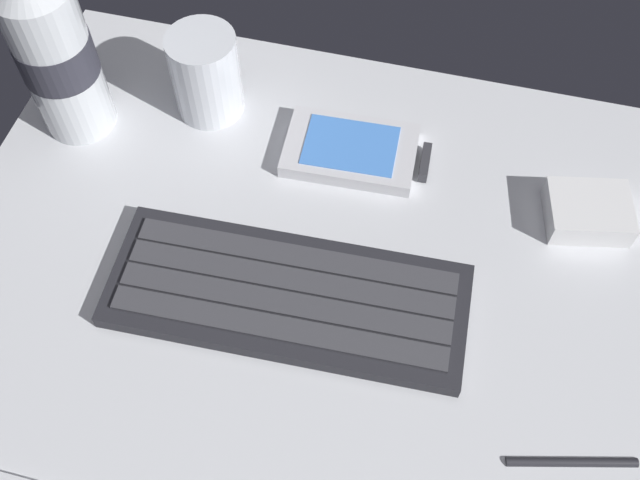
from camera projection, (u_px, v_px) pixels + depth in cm
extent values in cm
cube|color=silver|center=(320.00, 265.00, 62.09)|extent=(64.00, 48.00, 2.00)
cube|color=#232328|center=(288.00, 296.00, 58.58)|extent=(29.43, 12.18, 1.40)
cube|color=#3D3D42|center=(296.00, 256.00, 59.57)|extent=(26.74, 3.09, 0.30)
cube|color=#3D3D42|center=(290.00, 279.00, 58.43)|extent=(26.74, 3.09, 0.30)
cube|color=#3D3D42|center=(284.00, 303.00, 57.29)|extent=(26.74, 3.09, 0.30)
cube|color=#3D3D42|center=(278.00, 328.00, 56.15)|extent=(26.74, 3.09, 0.30)
cube|color=silver|center=(356.00, 151.00, 66.48)|extent=(12.35, 8.16, 1.40)
cube|color=#4C8CEA|center=(356.00, 146.00, 65.85)|extent=(8.67, 6.32, 0.10)
cube|color=#333338|center=(425.00, 162.00, 65.82)|extent=(0.98, 3.83, 1.12)
cylinder|color=silver|center=(206.00, 74.00, 66.76)|extent=(6.40, 6.40, 8.50)
cylinder|color=orange|center=(207.00, 82.00, 67.60)|extent=(5.50, 5.50, 6.12)
cylinder|color=silver|center=(59.00, 62.00, 63.10)|extent=(6.60, 6.60, 15.00)
cylinder|color=#2D2D38|center=(56.00, 55.00, 62.47)|extent=(6.73, 6.73, 3.80)
cube|color=white|center=(588.00, 212.00, 62.33)|extent=(7.96, 6.86, 2.40)
cylinder|color=#26262B|center=(573.00, 461.00, 51.93)|extent=(9.40, 2.92, 0.70)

